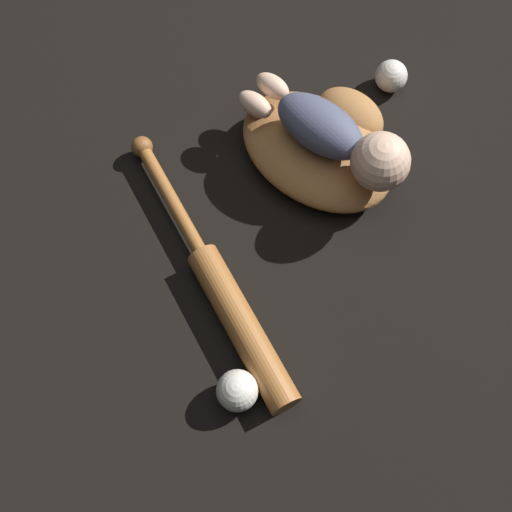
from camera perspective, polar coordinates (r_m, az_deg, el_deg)
name	(u,v)px	position (r m, az deg, el deg)	size (l,w,h in m)	color
ground_plane	(305,160)	(1.40, 3.95, 7.65)	(6.00, 6.00, 0.00)	black
baseball_glove	(322,144)	(1.37, 5.33, 8.88)	(0.34, 0.29, 0.08)	#A8703D
baby_figure	(340,138)	(1.28, 6.70, 9.38)	(0.35, 0.13, 0.10)	#4C516B
baseball_bat	(226,298)	(1.24, -2.40, -3.36)	(0.53, 0.32, 0.06)	#9E602D
baseball	(237,391)	(1.19, -1.51, -10.72)	(0.07, 0.07, 0.07)	silver
baseball_spare	(391,76)	(1.49, 10.76, 13.96)	(0.06, 0.06, 0.06)	silver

